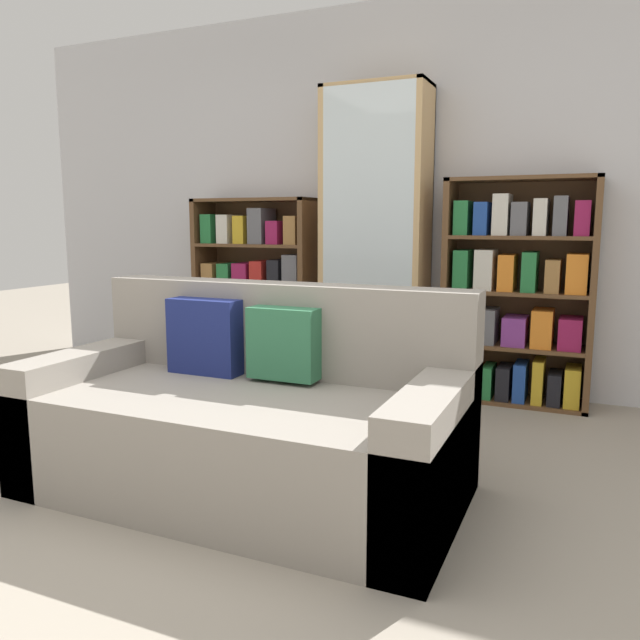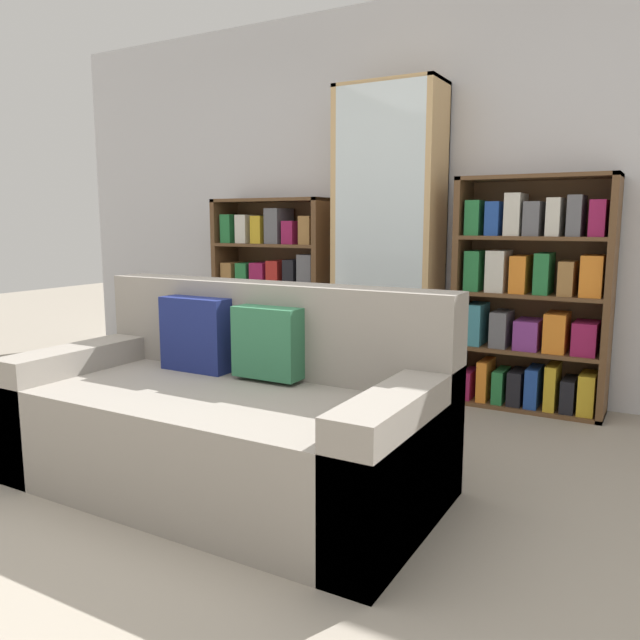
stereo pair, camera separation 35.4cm
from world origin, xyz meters
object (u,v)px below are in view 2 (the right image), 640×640
at_px(couch, 231,418).
at_px(wine_bottle, 418,401).
at_px(bookshelf_right, 532,299).
at_px(bookshelf_left, 273,292).
at_px(display_cabinet, 389,242).

height_order(couch, wine_bottle, couch).
bearing_deg(bookshelf_right, wine_bottle, -126.92).
relative_size(bookshelf_left, display_cabinet, 0.65).
bearing_deg(wine_bottle, bookshelf_left, 155.77).
bearing_deg(display_cabinet, bookshelf_right, 0.98).
height_order(bookshelf_left, bookshelf_right, bookshelf_right).
height_order(display_cabinet, bookshelf_right, display_cabinet).
height_order(bookshelf_left, display_cabinet, display_cabinet).
distance_m(couch, wine_bottle, 1.31).
bearing_deg(wine_bottle, bookshelf_right, 53.08).
bearing_deg(couch, bookshelf_left, 118.58).
relative_size(display_cabinet, wine_bottle, 6.26).
bearing_deg(wine_bottle, display_cabinet, 126.85).
relative_size(bookshelf_left, wine_bottle, 4.05).
bearing_deg(display_cabinet, couch, -88.46).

